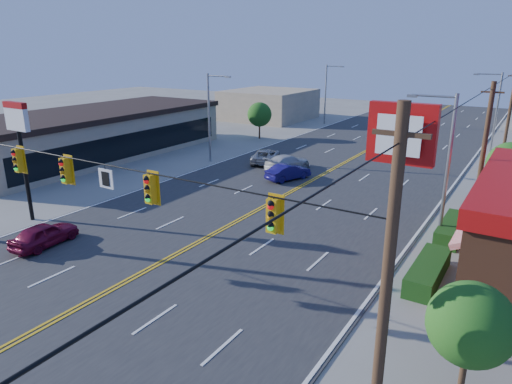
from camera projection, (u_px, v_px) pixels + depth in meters
The scene contains 20 objects.
ground at pixel (100, 297), 19.46m from camera, with size 160.00×160.00×0.00m, color gray.
road at pixel (307, 184), 35.59m from camera, with size 20.00×120.00×0.06m, color #2D2D30.
signal_span at pixel (85, 188), 18.04m from camera, with size 24.32×0.34×9.00m.
kfc_pylon at pixel (398, 177), 15.28m from camera, with size 2.20×0.36×8.50m.
strip_mall at pixel (95, 133), 44.46m from camera, with size 10.40×26.40×4.40m.
pizza_hut_sign at pixel (20, 137), 26.70m from camera, with size 1.90×0.30×6.85m.
streetlight_se at pixel (445, 161), 23.92m from camera, with size 2.55×0.25×8.00m.
streetlight_ne at pixel (494, 110), 43.28m from camera, with size 2.55×0.25×8.00m.
streetlight_sw at pixel (211, 113), 41.32m from camera, with size 2.55×0.25×8.00m.
streetlight_nw at pixel (327, 91), 62.30m from camera, with size 2.55×0.25×8.00m.
utility_pole_near at pixel (483, 155), 26.53m from camera, with size 0.28×0.28×8.40m, color #47301E.
utility_pole_mid at pixel (509, 117), 41.05m from camera, with size 0.28×0.28×8.40m, color #47301E.
tree_kfc_rear at pixel (510, 165), 29.48m from camera, with size 2.94×2.94×4.41m.
tree_kfc_front at pixel (471, 324), 13.21m from camera, with size 2.52×2.52×3.78m.
tree_west at pixel (260, 115), 52.65m from camera, with size 2.80×2.80×4.20m.
bld_west_far at pixel (269, 105), 67.70m from camera, with size 11.00×12.00×4.20m, color tan.
car_magenta at pixel (44, 235), 24.28m from camera, with size 1.49×3.70×1.26m, color maroon.
car_blue at pixel (288, 173), 36.43m from camera, with size 1.34×3.85×1.27m, color #130E53.
car_white at pixel (287, 163), 39.46m from camera, with size 1.81×4.46×1.29m, color #BCBCBC.
car_silver at pixel (266, 156), 41.82m from camera, with size 2.13×4.62×1.28m, color gray.
Camera 1 is at (14.81, -10.99, 10.17)m, focal length 32.00 mm.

